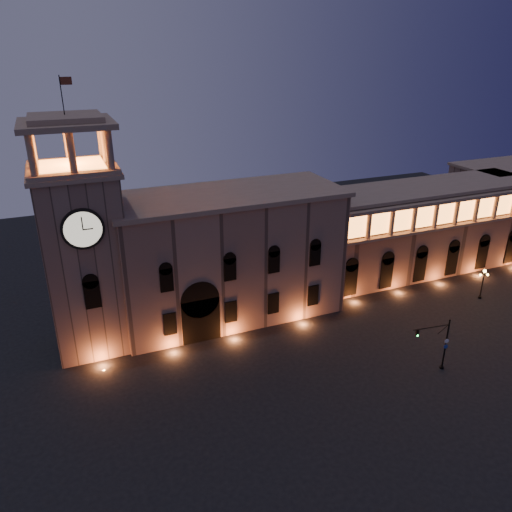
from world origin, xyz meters
The scene contains 7 objects.
ground centered at (0.00, 0.00, 0.00)m, with size 160.00×160.00×0.00m, color black.
government_building centered at (-2.08, 21.93, 8.77)m, with size 30.80×12.80×17.60m.
clock_tower centered at (-20.50, 20.98, 12.50)m, with size 9.80×9.80×32.40m.
colonnade_wing centered at (32.00, 23.92, 7.33)m, with size 40.60×11.50×14.50m.
secondary_building centered at (58.00, 30.00, 7.00)m, with size 20.00×12.00×14.00m, color #775A4C.
traffic_light centered at (15.69, -0.37, 3.49)m, with size 4.82×0.90×6.65m.
street_lamp_near centered at (34.15, 11.36, 2.83)m, with size 1.60×0.67×4.75m.
Camera 1 is at (-22.54, -37.42, 35.28)m, focal length 35.00 mm.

